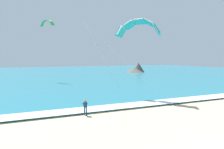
% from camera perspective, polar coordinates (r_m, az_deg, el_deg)
% --- Properties ---
extents(sea, '(200.00, 120.00, 0.20)m').
position_cam_1_polar(sea, '(84.20, -16.31, 0.09)').
color(sea, teal).
rests_on(sea, ground).
extents(surf_foam, '(200.00, 2.67, 0.04)m').
position_cam_1_polar(surf_foam, '(27.89, 3.16, -7.72)').
color(surf_foam, white).
rests_on(surf_foam, sea).
extents(surfboard, '(0.62, 1.45, 0.09)m').
position_cam_1_polar(surfboard, '(24.28, -6.62, -10.03)').
color(surfboard, white).
rests_on(surfboard, ground).
extents(kitesurfer, '(0.56, 0.56, 1.69)m').
position_cam_1_polar(kitesurfer, '(24.09, -6.65, -7.91)').
color(kitesurfer, '#143347').
rests_on(kitesurfer, ground).
extents(kite_primary, '(12.24, 8.72, 10.34)m').
position_cam_1_polar(kite_primary, '(33.77, 6.65, 11.80)').
color(kite_primary, teal).
extents(kite_distant, '(2.90, 4.06, 1.57)m').
position_cam_1_polar(kite_distant, '(59.90, -15.84, 12.35)').
color(kite_distant, green).
extents(headland_right, '(8.17, 7.42, 3.83)m').
position_cam_1_polar(headland_right, '(90.14, 6.05, 1.36)').
color(headland_right, '#47423D').
rests_on(headland_right, ground).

